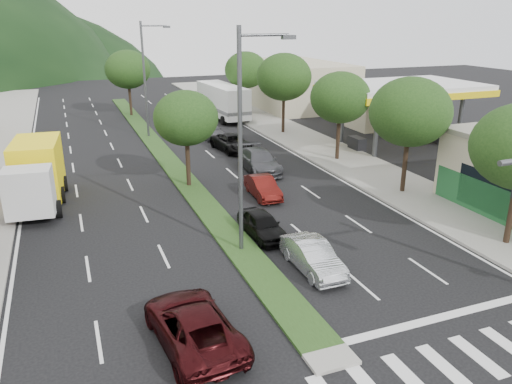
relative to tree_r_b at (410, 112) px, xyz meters
name	(u,v)px	position (x,y,z in m)	size (l,w,h in m)	color
ground	(324,352)	(-12.00, -12.00, -5.04)	(160.00, 160.00, 0.00)	black
sidewalk_right	(312,144)	(0.50, 13.00, -4.96)	(5.00, 90.00, 0.15)	gray
median	(159,149)	(-12.00, 16.00, -4.98)	(1.60, 56.00, 0.12)	#1E3413
gas_canopy	(403,91)	(7.00, 10.00, -0.39)	(12.20, 8.20, 5.25)	silver
bldg_right_far	(292,84)	(7.50, 32.00, -2.44)	(10.00, 16.00, 5.20)	beige
tree_r_b	(410,112)	(0.00, 0.00, 0.00)	(4.80, 4.80, 6.94)	black
tree_r_c	(340,98)	(0.00, 8.00, -0.29)	(4.40, 4.40, 6.48)	black
tree_r_d	(284,77)	(0.00, 18.00, 0.14)	(5.00, 5.00, 7.17)	black
tree_r_e	(246,70)	(0.00, 28.00, -0.14)	(4.60, 4.60, 6.71)	black
tree_med_near	(186,118)	(-12.00, 6.00, -0.61)	(4.00, 4.00, 6.02)	black
tree_med_far	(128,69)	(-12.00, 32.00, -0.03)	(4.80, 4.80, 6.94)	black
streetlight_near	(245,133)	(-11.79, -4.00, 0.55)	(2.60, 0.25, 10.00)	#47494C
streetlight_mid	(147,74)	(-11.79, 21.00, 0.55)	(2.60, 0.25, 10.00)	#47494C
sedan_silver	(313,256)	(-9.79, -6.90, -4.38)	(1.38, 3.96, 1.30)	silver
suv_maroon	(193,325)	(-15.84, -10.00, -4.33)	(2.34, 5.07, 1.41)	black
car_queue_a	(262,225)	(-10.50, -2.87, -4.41)	(1.48, 3.69, 1.26)	black
car_queue_b	(259,161)	(-6.54, 7.49, -4.28)	(2.11, 5.20, 1.51)	#434347
car_queue_c	(263,187)	(-8.30, 2.49, -4.42)	(1.31, 3.76, 1.24)	#4F100D
car_queue_d	(232,143)	(-6.47, 13.63, -4.37)	(2.20, 4.77, 1.33)	black
car_queue_e	(210,130)	(-6.94, 18.63, -4.31)	(1.71, 4.25, 1.45)	#46464B
car_queue_f	(201,113)	(-5.27, 27.58, -4.37)	(1.86, 4.58, 1.33)	black
box_truck	(37,176)	(-20.84, 6.24, -3.37)	(3.31, 7.37, 3.53)	silver
motorhome	(223,101)	(-3.00, 27.07, -3.15)	(3.45, 9.41, 3.55)	white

